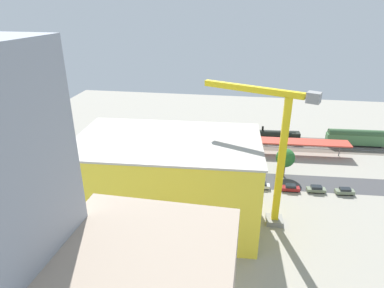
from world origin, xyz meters
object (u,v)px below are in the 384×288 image
parked_car_0 (345,191)px  parked_car_5 (212,181)px  platform_canopy_near (258,140)px  parked_car_3 (262,186)px  passenger_coach (355,137)px  box_truck_0 (154,174)px  parked_car_2 (290,188)px  locomotive (281,136)px  street_tree_2 (250,157)px  street_tree_3 (161,153)px  tower_crane (275,148)px  construction_building (168,181)px  parked_car_1 (316,189)px  traffic_light (174,168)px  street_tree_1 (285,158)px  parked_car_4 (236,184)px  street_tree_0 (245,153)px  freight_coach_far (156,132)px

parked_car_0 → parked_car_5: parked_car_5 is taller
platform_canopy_near → parked_car_3: size_ratio=13.34×
passenger_coach → box_truck_0: 70.53m
parked_car_2 → locomotive: bearing=-90.6°
parked_car_5 → platform_canopy_near: bearing=-120.0°
street_tree_2 → street_tree_3: street_tree_2 is taller
parked_car_0 → parked_car_3: bearing=0.8°
parked_car_3 → parked_car_2: bearing=178.8°
parked_car_3 → tower_crane: (-0.70, 14.01, 17.22)m
locomotive → platform_canopy_near: bearing=52.4°
construction_building → tower_crane: size_ratio=1.25×
passenger_coach → parked_car_1: 38.26m
street_tree_2 → traffic_light: 22.16m
platform_canopy_near → street_tree_1: street_tree_1 is taller
platform_canopy_near → parked_car_4: size_ratio=12.96×
parked_car_5 → street_tree_2: street_tree_2 is taller
parked_car_0 → street_tree_0: street_tree_0 is taller
parked_car_1 → street_tree_2: size_ratio=0.57×
traffic_light → passenger_coach: bearing=-148.5°
street_tree_1 → locomotive: bearing=-92.9°
box_truck_0 → platform_canopy_near: bearing=-142.4°
parked_car_2 → street_tree_2: street_tree_2 is taller
box_truck_0 → street_tree_0: (-24.92, -9.02, 3.94)m
parked_car_0 → parked_car_1: (7.07, 0.04, -0.00)m
platform_canopy_near → parked_car_2: size_ratio=11.93×
parked_car_1 → box_truck_0: size_ratio=0.51×
locomotive → street_tree_3: (37.54, 24.07, 1.99)m
locomotive → traffic_light: size_ratio=2.37×
tower_crane → street_tree_3: size_ratio=5.10×
parked_car_2 → traffic_light: (31.02, 0.61, 3.67)m
locomotive → parked_car_2: size_ratio=3.33×
passenger_coach → street_tree_1: 36.83m
locomotive → street_tree_3: 44.64m
construction_building → traffic_light: 16.59m
parked_car_0 → street_tree_2: 25.84m
freight_coach_far → parked_car_1: freight_coach_far is taller
traffic_light → freight_coach_far: bearing=-66.6°
parked_car_3 → parked_car_0: bearing=-179.2°
parked_car_4 → street_tree_3: street_tree_3 is taller
locomotive → parked_car_5: bearing=57.4°
platform_canopy_near → box_truck_0: size_ratio=6.06×
locomotive → freight_coach_far: size_ratio=0.83×
construction_building → traffic_light: size_ratio=5.66×
passenger_coach → parked_car_2: bearing=53.3°
passenger_coach → parked_car_0: passenger_coach is taller
street_tree_1 → parked_car_3: bearing=50.7°
freight_coach_far → street_tree_2: street_tree_2 is taller
parked_car_3 → locomotive: bearing=-102.9°
construction_building → street_tree_3: size_ratio=6.39×
passenger_coach → street_tree_0: (37.33, 24.09, 2.45)m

